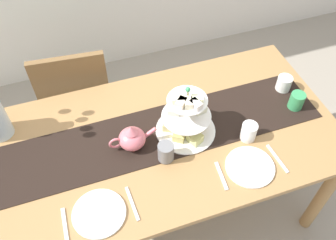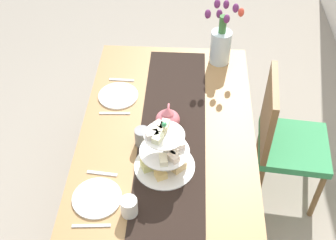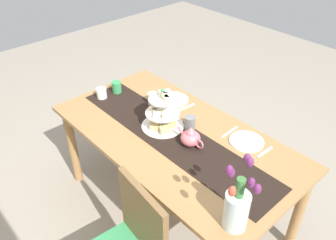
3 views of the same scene
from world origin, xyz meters
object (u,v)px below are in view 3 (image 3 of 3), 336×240
tulip_vase (237,205)px  knife_left (230,132)px  dinner_plate_left (247,141)px  fork_right (187,107)px  tiered_cake_stand (163,115)px  dining_table (174,145)px  fork_left (265,152)px  dinner_plate_right (174,99)px  mug_orange (117,87)px  mug_grey (190,123)px  teapot (191,138)px  mug_white_text (153,99)px  knife_right (162,93)px  cream_jug (102,93)px

tulip_vase → knife_left: bearing=-48.9°
dinner_plate_left → fork_right: size_ratio=1.53×
tiered_cake_stand → tulip_vase: size_ratio=0.71×
dining_table → knife_left: 0.40m
knife_left → fork_right: (0.42, 0.00, 0.00)m
dinner_plate_left → fork_left: (-0.15, 0.00, -0.00)m
dinner_plate_right → mug_orange: bearing=33.3°
dinner_plate_left → mug_grey: mug_grey is taller
teapot → dinner_plate_left: teapot is taller
mug_white_text → knife_left: bearing=-165.9°
knife_left → dining_table: bearing=51.2°
dining_table → mug_grey: (-0.03, -0.12, 0.15)m
mug_orange → knife_left: bearing=-164.8°
tulip_vase → knife_right: 1.37m
dinner_plate_right → fork_left: bearing=180.0°
teapot → dinner_plate_right: size_ratio=1.04×
cream_jug → fork_right: 0.68m
mug_grey → dining_table: bearing=77.9°
fork_right → tiered_cake_stand: bearing=101.9°
mug_orange → knife_right: bearing=-134.0°
tulip_vase → mug_orange: tulip_vase is taller
tulip_vase → knife_right: size_ratio=2.52×
knife_left → mug_grey: mug_grey is taller
teapot → mug_white_text: (0.55, -0.14, -0.01)m
mug_orange → fork_right: bearing=-154.2°
dinner_plate_left → dining_table: bearing=37.8°
knife_right → mug_grey: (-0.50, 0.18, 0.05)m
knife_left → knife_right: bearing=0.0°
dining_table → dinner_plate_right: bearing=-42.5°
fork_right → mug_orange: (0.54, 0.26, 0.04)m
dinner_plate_left → mug_white_text: (0.78, 0.16, 0.04)m
tulip_vase → fork_right: size_ratio=2.86×
knife_left → mug_grey: 0.28m
fork_right → knife_right: bearing=0.0°
cream_jug → knife_right: size_ratio=0.50×
dining_table → knife_right: bearing=-32.4°
tulip_vase → mug_grey: tulip_vase is taller
dinner_plate_left → mug_grey: 0.40m
dining_table → fork_left: bearing=-150.6°
tulip_vase → dinner_plate_right: 1.24m
dining_table → dinner_plate_right: 0.45m
dining_table → fork_left: 0.62m
tiered_cake_stand → dinner_plate_left: size_ratio=1.32×
dinner_plate_left → mug_white_text: mug_white_text is taller
dining_table → dinner_plate_left: size_ratio=7.69×
dining_table → mug_white_text: (0.39, -0.14, 0.15)m
mug_grey → fork_left: bearing=-160.8°
tiered_cake_stand → fork_left: bearing=-155.2°
fork_left → knife_right: 1.00m
fork_left → mug_orange: (1.26, 0.26, 0.04)m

